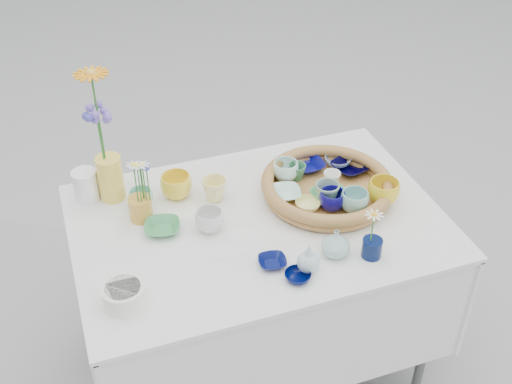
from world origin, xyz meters
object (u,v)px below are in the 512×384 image
object	(u,v)px
display_table	(258,363)
bud_vase_seafoam	(336,243)
wicker_tray	(327,187)
tall_vase_yellow	(111,178)

from	to	relation	value
display_table	bud_vase_seafoam	distance (m)	0.87
wicker_tray	tall_vase_yellow	size ratio (longest dim) A/B	2.80
display_table	wicker_tray	distance (m)	0.85
bud_vase_seafoam	tall_vase_yellow	size ratio (longest dim) A/B	0.57
display_table	tall_vase_yellow	xyz separation A→B (m)	(-0.45, 0.29, 0.85)
display_table	bud_vase_seafoam	world-z (taller)	bud_vase_seafoam
bud_vase_seafoam	wicker_tray	bearing A→B (deg)	70.53
display_table	bud_vase_seafoam	size ratio (longest dim) A/B	13.03
wicker_tray	bud_vase_seafoam	world-z (taller)	bud_vase_seafoam
wicker_tray	tall_vase_yellow	distance (m)	0.77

